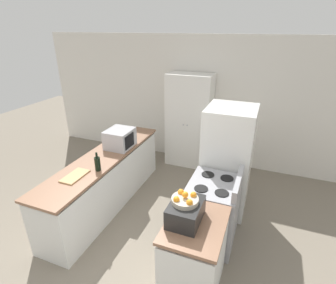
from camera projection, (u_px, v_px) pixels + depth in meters
The scene contains 11 objects.
wall_back at pixel (197, 101), 5.41m from camera, with size 7.00×0.06×2.60m.
counter_left at pixel (106, 181), 4.23m from camera, with size 0.60×2.67×0.88m.
counter_right at pixel (194, 256), 2.85m from camera, with size 0.60×0.80×0.88m.
pantry_cabinet at pixel (189, 121), 5.33m from camera, with size 0.88×0.49×1.90m.
stove at pixel (212, 211), 3.51m from camera, with size 0.66×0.75×1.04m.
refrigerator at pixel (227, 160), 4.02m from camera, with size 0.73×0.75×1.68m.
microwave at pixel (120, 138), 4.29m from camera, with size 0.40×0.45×0.30m.
wine_bottle at pixel (98, 164), 3.61m from camera, with size 0.08×0.08×0.27m.
toaster_oven at pixel (186, 212), 2.67m from camera, with size 0.32×0.42×0.22m.
fruit_bowl at pixel (185, 199), 2.62m from camera, with size 0.27×0.27×0.12m.
cutting_board at pixel (75, 176), 3.49m from camera, with size 0.21×0.39×0.02m.
Camera 1 is at (1.38, -1.56, 2.72)m, focal length 28.00 mm.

